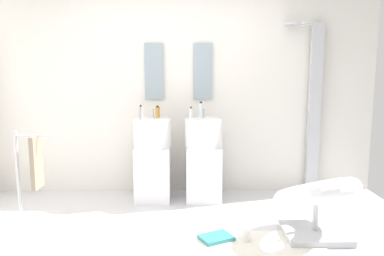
{
  "coord_description": "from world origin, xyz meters",
  "views": [
    {
      "loc": [
        0.1,
        -3.09,
        1.5
      ],
      "look_at": [
        0.15,
        0.55,
        0.95
      ],
      "focal_mm": 35.92,
      "sensor_mm": 36.0,
      "label": 1
    }
  ],
  "objects_px": {
    "magazine_teal": "(216,238)",
    "coffee_mug": "(246,236)",
    "shower_column": "(313,105)",
    "soap_bottle_clear": "(201,110)",
    "towel_rack": "(34,164)",
    "soap_bottle_amber": "(158,112)",
    "soap_bottle_white": "(191,113)",
    "pedestal_sink_right": "(204,158)",
    "lounge_chair": "(316,199)",
    "pedestal_sink_left": "(153,159)",
    "soap_bottle_grey": "(141,113)"
  },
  "relations": [
    {
      "from": "magazine_teal",
      "to": "coffee_mug",
      "type": "distance_m",
      "value": 0.26
    },
    {
      "from": "shower_column",
      "to": "soap_bottle_clear",
      "type": "relative_size",
      "value": 10.83
    },
    {
      "from": "towel_rack",
      "to": "coffee_mug",
      "type": "distance_m",
      "value": 2.06
    },
    {
      "from": "coffee_mug",
      "to": "soap_bottle_amber",
      "type": "height_order",
      "value": "soap_bottle_amber"
    },
    {
      "from": "soap_bottle_amber",
      "to": "soap_bottle_clear",
      "type": "bearing_deg",
      "value": -1.8
    },
    {
      "from": "soap_bottle_white",
      "to": "soap_bottle_clear",
      "type": "bearing_deg",
      "value": 29.99
    },
    {
      "from": "towel_rack",
      "to": "soap_bottle_amber",
      "type": "bearing_deg",
      "value": 40.32
    },
    {
      "from": "soap_bottle_white",
      "to": "coffee_mug",
      "type": "bearing_deg",
      "value": -68.18
    },
    {
      "from": "pedestal_sink_right",
      "to": "lounge_chair",
      "type": "bearing_deg",
      "value": -46.78
    },
    {
      "from": "coffee_mug",
      "to": "pedestal_sink_left",
      "type": "bearing_deg",
      "value": 128.64
    },
    {
      "from": "soap_bottle_white",
      "to": "soap_bottle_amber",
      "type": "relative_size",
      "value": 0.97
    },
    {
      "from": "pedestal_sink_right",
      "to": "soap_bottle_grey",
      "type": "bearing_deg",
      "value": -171.42
    },
    {
      "from": "pedestal_sink_left",
      "to": "shower_column",
      "type": "relative_size",
      "value": 0.51
    },
    {
      "from": "soap_bottle_amber",
      "to": "soap_bottle_clear",
      "type": "relative_size",
      "value": 0.74
    },
    {
      "from": "magazine_teal",
      "to": "coffee_mug",
      "type": "height_order",
      "value": "coffee_mug"
    },
    {
      "from": "pedestal_sink_left",
      "to": "magazine_teal",
      "type": "bearing_deg",
      "value": -59.43
    },
    {
      "from": "pedestal_sink_right",
      "to": "towel_rack",
      "type": "xyz_separation_m",
      "value": [
        -1.63,
        -0.81,
        0.14
      ]
    },
    {
      "from": "magazine_teal",
      "to": "shower_column",
      "type": "bearing_deg",
      "value": 21.24
    },
    {
      "from": "soap_bottle_clear",
      "to": "pedestal_sink_right",
      "type": "bearing_deg",
      "value": -73.39
    },
    {
      "from": "lounge_chair",
      "to": "magazine_teal",
      "type": "xyz_separation_m",
      "value": [
        -0.9,
        -0.08,
        -0.32
      ]
    },
    {
      "from": "coffee_mug",
      "to": "soap_bottle_white",
      "type": "relative_size",
      "value": 0.7
    },
    {
      "from": "pedestal_sink_left",
      "to": "soap_bottle_amber",
      "type": "bearing_deg",
      "value": 64.57
    },
    {
      "from": "pedestal_sink_left",
      "to": "lounge_chair",
      "type": "relative_size",
      "value": 1.03
    },
    {
      "from": "soap_bottle_grey",
      "to": "shower_column",
      "type": "bearing_deg",
      "value": 10.94
    },
    {
      "from": "soap_bottle_white",
      "to": "soap_bottle_amber",
      "type": "xyz_separation_m",
      "value": [
        -0.39,
        0.08,
        0.0
      ]
    },
    {
      "from": "magazine_teal",
      "to": "soap_bottle_grey",
      "type": "bearing_deg",
      "value": 101.15
    },
    {
      "from": "pedestal_sink_left",
      "to": "towel_rack",
      "type": "distance_m",
      "value": 1.33
    },
    {
      "from": "lounge_chair",
      "to": "soap_bottle_white",
      "type": "distance_m",
      "value": 1.68
    },
    {
      "from": "lounge_chair",
      "to": "pedestal_sink_left",
      "type": "bearing_deg",
      "value": 146.49
    },
    {
      "from": "pedestal_sink_left",
      "to": "coffee_mug",
      "type": "distance_m",
      "value": 1.52
    },
    {
      "from": "shower_column",
      "to": "soap_bottle_white",
      "type": "distance_m",
      "value": 1.51
    },
    {
      "from": "lounge_chair",
      "to": "soap_bottle_grey",
      "type": "distance_m",
      "value": 2.03
    },
    {
      "from": "shower_column",
      "to": "soap_bottle_amber",
      "type": "height_order",
      "value": "shower_column"
    },
    {
      "from": "coffee_mug",
      "to": "soap_bottle_white",
      "type": "distance_m",
      "value": 1.58
    },
    {
      "from": "magazine_teal",
      "to": "soap_bottle_amber",
      "type": "relative_size",
      "value": 1.98
    },
    {
      "from": "lounge_chair",
      "to": "soap_bottle_white",
      "type": "bearing_deg",
      "value": 136.39
    },
    {
      "from": "pedestal_sink_left",
      "to": "pedestal_sink_right",
      "type": "xyz_separation_m",
      "value": [
        0.59,
        0.0,
        0.0
      ]
    },
    {
      "from": "soap_bottle_amber",
      "to": "coffee_mug",
      "type": "bearing_deg",
      "value": -55.7
    },
    {
      "from": "pedestal_sink_left",
      "to": "soap_bottle_white",
      "type": "height_order",
      "value": "soap_bottle_white"
    },
    {
      "from": "coffee_mug",
      "to": "magazine_teal",
      "type": "bearing_deg",
      "value": 172.81
    },
    {
      "from": "pedestal_sink_right",
      "to": "soap_bottle_clear",
      "type": "height_order",
      "value": "soap_bottle_clear"
    },
    {
      "from": "coffee_mug",
      "to": "soap_bottle_amber",
      "type": "relative_size",
      "value": 0.68
    },
    {
      "from": "towel_rack",
      "to": "pedestal_sink_left",
      "type": "bearing_deg",
      "value": 38.04
    },
    {
      "from": "lounge_chair",
      "to": "soap_bottle_amber",
      "type": "height_order",
      "value": "soap_bottle_amber"
    },
    {
      "from": "lounge_chair",
      "to": "towel_rack",
      "type": "xyz_separation_m",
      "value": [
        -2.6,
        0.22,
        0.28
      ]
    },
    {
      "from": "pedestal_sink_left",
      "to": "pedestal_sink_right",
      "type": "distance_m",
      "value": 0.59
    },
    {
      "from": "lounge_chair",
      "to": "soap_bottle_grey",
      "type": "xyz_separation_m",
      "value": [
        -1.67,
        0.92,
        0.68
      ]
    },
    {
      "from": "shower_column",
      "to": "coffee_mug",
      "type": "xyz_separation_m",
      "value": [
        -1.02,
        -1.43,
        -1.02
      ]
    },
    {
      "from": "shower_column",
      "to": "soap_bottle_grey",
      "type": "xyz_separation_m",
      "value": [
        -2.04,
        -0.39,
        -0.05
      ]
    },
    {
      "from": "pedestal_sink_right",
      "to": "pedestal_sink_left",
      "type": "bearing_deg",
      "value": 180.0
    }
  ]
}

